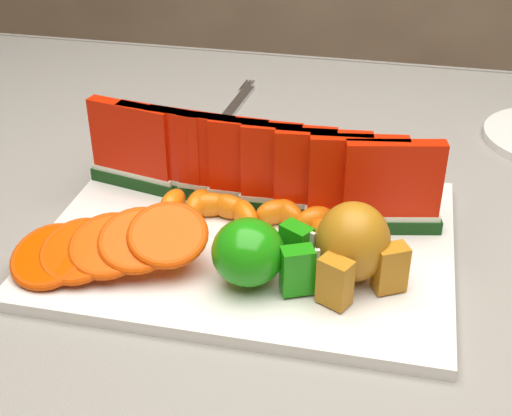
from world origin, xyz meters
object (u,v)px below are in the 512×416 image
Objects in this scene: apple_cluster at (257,253)px; pear_cluster at (354,246)px; fork at (234,107)px; platter at (249,240)px.

pear_cluster is at bearing 14.86° from apple_cluster.
pear_cluster is 0.43m from fork.
apple_cluster is at bearing -71.87° from platter.
pear_cluster is 0.47× the size of fork.
apple_cluster reaches higher than platter.
apple_cluster is 1.06× the size of pear_cluster.
pear_cluster reaches higher than platter.
platter is 0.13m from pear_cluster.
apple_cluster is 0.42m from fork.
apple_cluster is at bearing -73.18° from fork.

